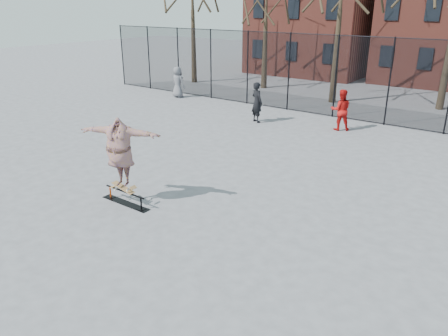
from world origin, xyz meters
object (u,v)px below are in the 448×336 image
Objects in this scene: bystander_black at (257,102)px; skateboard at (123,189)px; bystander_red at (341,110)px; skater at (120,155)px; bystander_grey at (178,82)px; skate_rail at (125,199)px.

skateboard is at bearing 123.73° from bystander_black.
bystander_red is at bearing -141.50° from bystander_black.
bystander_red is at bearing 59.07° from skater.
bystander_black reaches higher than bystander_grey.
bystander_black is at bearing 100.93° from skateboard.
skater is (0.00, -0.00, 1.02)m from skateboard.
skateboard is 0.46× the size of bystander_grey.
bystander_red reaches higher than skate_rail.
skate_rail is 0.96× the size of bystander_grey.
skateboard is 1.02m from skater.
bystander_red is (1.84, 11.04, 0.48)m from skateboard.
bystander_grey is at bearing 6.05° from bystander_black.
skater is at bearing 48.59° from bystander_red.
skate_rail is 2.07× the size of skateboard.
bystander_red reaches higher than skateboard.
skateboard is 15.05m from bystander_grey.
bystander_grey is 0.96× the size of bystander_black.
skateboard is 0.46× the size of bystander_red.
skater reaches higher than bystander_black.
skater is 1.30× the size of bystander_red.
bystander_red is at bearing 80.81° from skate_rail.
bystander_black is (-1.98, 9.98, 0.81)m from skate_rail.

